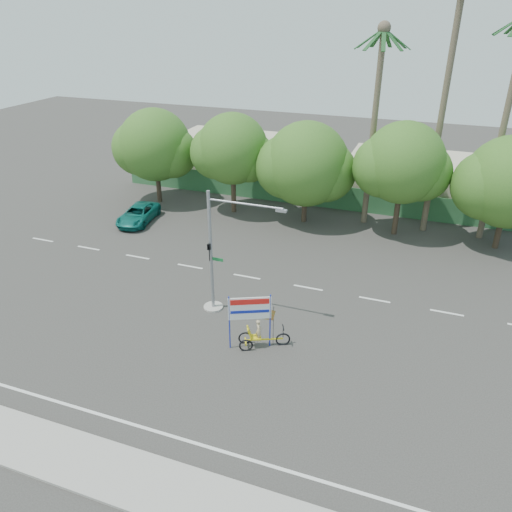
% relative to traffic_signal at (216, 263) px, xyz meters
% --- Properties ---
extents(ground, '(120.00, 120.00, 0.00)m').
position_rel_traffic_signal_xyz_m(ground, '(2.20, -3.98, -2.92)').
color(ground, '#33302D').
rests_on(ground, ground).
extents(sidewalk_near, '(50.00, 2.40, 0.12)m').
position_rel_traffic_signal_xyz_m(sidewalk_near, '(2.20, -11.48, -2.86)').
color(sidewalk_near, gray).
rests_on(sidewalk_near, ground).
extents(fence, '(38.00, 0.08, 2.00)m').
position_rel_traffic_signal_xyz_m(fence, '(2.20, 17.52, -1.92)').
color(fence, '#336B3D').
rests_on(fence, ground).
extents(building_left, '(12.00, 8.00, 4.00)m').
position_rel_traffic_signal_xyz_m(building_left, '(-7.80, 22.02, -0.92)').
color(building_left, beige).
rests_on(building_left, ground).
extents(building_right, '(14.00, 8.00, 3.60)m').
position_rel_traffic_signal_xyz_m(building_right, '(10.20, 22.02, -1.12)').
color(building_right, beige).
rests_on(building_right, ground).
extents(tree_far_left, '(7.14, 6.00, 7.96)m').
position_rel_traffic_signal_xyz_m(tree_far_left, '(-11.85, 14.02, 1.84)').
color(tree_far_left, '#473828').
rests_on(tree_far_left, ground).
extents(tree_left, '(6.66, 5.60, 8.07)m').
position_rel_traffic_signal_xyz_m(tree_left, '(-4.85, 14.02, 2.14)').
color(tree_left, '#473828').
rests_on(tree_left, ground).
extents(tree_center, '(7.62, 6.40, 7.85)m').
position_rel_traffic_signal_xyz_m(tree_center, '(1.14, 14.02, 1.55)').
color(tree_center, '#473828').
rests_on(tree_center, ground).
extents(tree_right, '(6.90, 5.80, 8.36)m').
position_rel_traffic_signal_xyz_m(tree_right, '(8.15, 14.02, 2.32)').
color(tree_right, '#473828').
rests_on(tree_right, ground).
extents(tree_far_right, '(7.38, 6.20, 7.94)m').
position_rel_traffic_signal_xyz_m(tree_far_right, '(15.15, 14.02, 1.73)').
color(tree_far_right, '#473828').
rests_on(tree_far_right, ground).
extents(palm_tall, '(3.73, 3.79, 17.45)m').
position_rel_traffic_signal_xyz_m(palm_tall, '(10.20, 15.52, 7.55)').
color(palm_tall, '#70604C').
rests_on(palm_tall, ground).
extents(palm_mid, '(3.73, 3.79, 15.45)m').
position_rel_traffic_signal_xyz_m(palm_mid, '(14.20, 15.52, 6.48)').
color(palm_mid, '#70604C').
rests_on(palm_mid, ground).
extents(palm_short, '(3.73, 3.79, 14.45)m').
position_rel_traffic_signal_xyz_m(palm_short, '(5.70, 15.52, 5.94)').
color(palm_short, '#70604C').
rests_on(palm_short, ground).
extents(traffic_signal, '(4.72, 1.10, 7.00)m').
position_rel_traffic_signal_xyz_m(traffic_signal, '(0.00, 0.00, 0.00)').
color(traffic_signal, gray).
rests_on(traffic_signal, ground).
extents(trike_billboard, '(2.84, 1.50, 3.04)m').
position_rel_traffic_signal_xyz_m(trike_billboard, '(3.20, -2.52, -1.69)').
color(trike_billboard, black).
rests_on(trike_billboard, ground).
extents(pickup_truck, '(2.75, 4.92, 1.30)m').
position_rel_traffic_signal_xyz_m(pickup_truck, '(-11.01, 9.35, -2.27)').
color(pickup_truck, '#0E645A').
rests_on(pickup_truck, ground).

